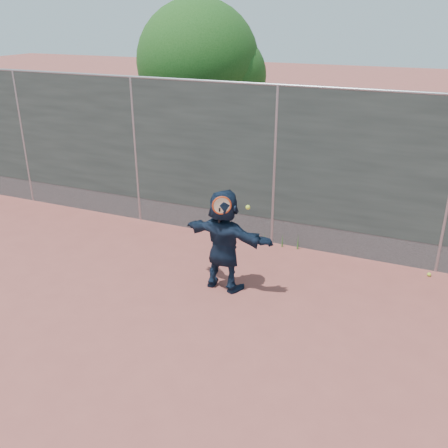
% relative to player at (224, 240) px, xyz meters
% --- Properties ---
extents(ground, '(80.00, 80.00, 0.00)m').
position_rel_player_xyz_m(ground, '(0.18, -1.55, -0.84)').
color(ground, '#9E4C42').
rests_on(ground, ground).
extents(player, '(1.61, 0.71, 1.68)m').
position_rel_player_xyz_m(player, '(0.00, 0.00, 0.00)').
color(player, '#132136').
rests_on(player, ground).
extents(ball_ground, '(0.07, 0.07, 0.07)m').
position_rel_player_xyz_m(ball_ground, '(3.08, 1.71, -0.81)').
color(ball_ground, '#C4E332').
rests_on(ball_ground, ground).
extents(fence, '(20.00, 0.06, 3.03)m').
position_rel_player_xyz_m(fence, '(0.18, 1.95, 0.74)').
color(fence, '#38423D').
rests_on(fence, ground).
extents(swing_action, '(0.57, 0.17, 0.51)m').
position_rel_player_xyz_m(swing_action, '(0.09, -0.19, 0.65)').
color(swing_action, red).
rests_on(swing_action, ground).
extents(tree_left, '(3.15, 3.00, 4.53)m').
position_rel_player_xyz_m(tree_left, '(-2.67, 5.01, 2.10)').
color(tree_left, '#382314').
rests_on(tree_left, ground).
extents(weed_clump, '(0.68, 0.07, 0.30)m').
position_rel_player_xyz_m(weed_clump, '(0.47, 1.84, -0.71)').
color(weed_clump, '#387226').
rests_on(weed_clump, ground).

